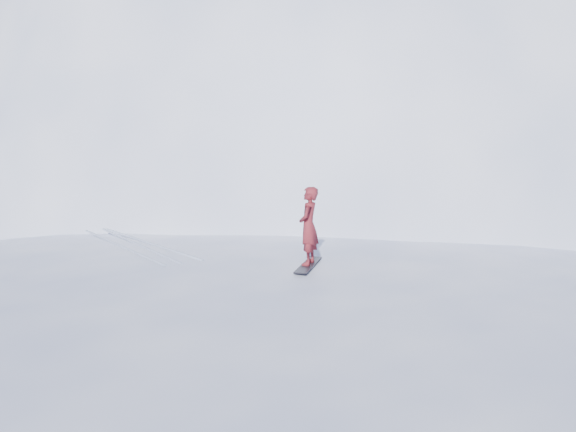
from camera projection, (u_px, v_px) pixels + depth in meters
name	position (u px, v px, depth m)	size (l,w,h in m)	color
ground	(237.00, 389.00, 11.40)	(400.00, 400.00, 0.00)	white
near_ridge	(225.00, 336.00, 14.45)	(36.00, 28.00, 4.80)	white
summit_peak	(342.00, 200.00, 44.54)	(60.00, 56.00, 56.00)	white
peak_shoulder	(248.00, 221.00, 33.43)	(28.00, 24.00, 18.00)	white
wind_bumps	(182.00, 359.00, 12.93)	(16.00, 14.40, 1.00)	white
snowboard	(308.00, 265.00, 12.71)	(1.70, 0.32, 0.03)	black
snowboarder	(309.00, 226.00, 12.55)	(0.70, 0.46, 1.92)	maroon
board_tracks	(135.00, 243.00, 15.17)	(1.96, 5.96, 0.04)	silver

